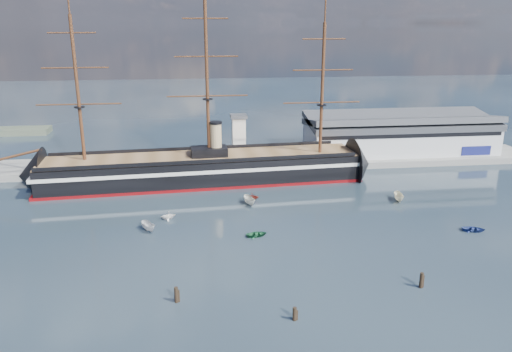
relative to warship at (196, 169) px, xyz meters
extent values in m
plane|color=black|center=(10.35, -20.00, -4.04)|extent=(600.00, 600.00, 0.00)
cube|color=slate|center=(20.35, 16.00, -4.04)|extent=(180.00, 18.00, 2.00)
cube|color=#B7BABC|center=(68.35, 20.00, 2.96)|extent=(62.00, 20.00, 10.00)
cube|color=#3F4247|center=(68.35, 20.00, 8.56)|extent=(63.00, 21.00, 2.00)
cube|color=silver|center=(13.35, 13.00, 4.96)|extent=(4.00, 4.00, 14.00)
cube|color=#3F4247|center=(13.35, 13.00, 12.46)|extent=(5.00, 5.00, 1.00)
cube|color=black|center=(1.73, 0.00, -0.04)|extent=(88.82, 21.38, 7.00)
cube|color=silver|center=(1.73, 0.00, 1.16)|extent=(90.83, 21.74, 1.00)
cube|color=#63060A|center=(1.73, 0.00, -3.69)|extent=(90.83, 21.70, 0.90)
cone|color=black|center=(-44.77, 0.00, -0.34)|extent=(14.94, 16.51, 15.68)
cone|color=black|center=(48.23, 0.00, -0.34)|extent=(11.94, 16.33, 15.68)
cube|color=brown|center=(1.73, 0.00, 3.56)|extent=(88.74, 20.10, 0.40)
cube|color=black|center=(3.73, 0.00, 4.96)|extent=(10.35, 6.60, 2.50)
cylinder|color=tan|center=(5.73, 0.00, 8.46)|extent=(3.20, 3.20, 9.00)
cylinder|color=#381E0F|center=(-50.27, 0.00, 4.96)|extent=(17.76, 1.79, 4.43)
cylinder|color=#381E0F|center=(-30.27, 0.00, 22.76)|extent=(0.90, 0.90, 38.00)
cylinder|color=#381E0F|center=(3.73, 0.00, 24.76)|extent=(0.90, 0.90, 42.00)
cylinder|color=#381E0F|center=(35.73, 0.00, 21.76)|extent=(0.90, 0.90, 36.00)
imported|color=silver|center=(-10.93, -33.72, -4.04)|extent=(6.48, 4.95, 2.46)
imported|color=#1F6139|center=(12.23, -39.48, -4.04)|extent=(1.64, 2.99, 1.32)
imported|color=silver|center=(12.86, -20.26, -4.04)|extent=(6.91, 3.81, 2.62)
imported|color=maroon|center=(14.11, -16.34, -4.04)|extent=(4.47, 5.87, 1.98)
imported|color=navy|center=(59.64, -42.80, -4.04)|extent=(2.05, 3.22, 1.40)
imported|color=beige|center=(51.00, -22.38, -4.04)|extent=(6.89, 3.66, 2.62)
imported|color=white|center=(-7.01, -27.36, -4.04)|extent=(3.92, 6.11, 2.07)
cylinder|color=black|center=(-4.14, -63.94, -4.04)|extent=(0.64, 0.64, 3.42)
cylinder|color=black|center=(13.92, -71.46, -4.04)|extent=(0.64, 0.64, 2.90)
cylinder|color=black|center=(37.47, -64.50, -4.04)|extent=(0.64, 0.64, 3.52)
camera|label=1|loc=(-0.31, -136.71, 39.54)|focal=35.00mm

